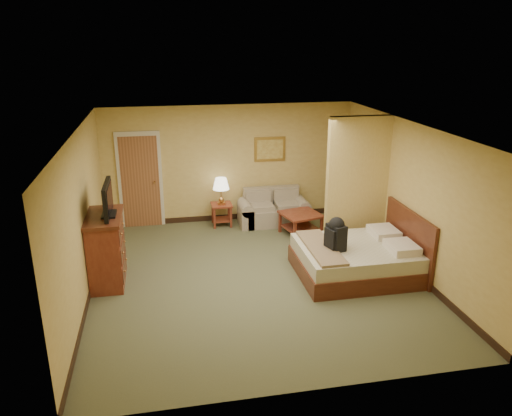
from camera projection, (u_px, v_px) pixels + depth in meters
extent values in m
plane|color=brown|center=(255.00, 277.00, 8.66)|extent=(6.00, 6.00, 0.00)
plane|color=white|center=(255.00, 128.00, 7.82)|extent=(6.00, 6.00, 0.00)
cube|color=tan|center=(230.00, 164.00, 11.03)|extent=(5.50, 0.02, 2.60)
cube|color=tan|center=(82.00, 218.00, 7.74)|extent=(0.02, 6.00, 2.60)
cube|color=tan|center=(409.00, 197.00, 8.74)|extent=(0.02, 6.00, 2.60)
cube|color=tan|center=(357.00, 184.00, 9.49)|extent=(1.20, 0.15, 2.60)
cube|color=beige|center=(140.00, 180.00, 10.73)|extent=(0.94, 0.06, 2.10)
cube|color=brown|center=(140.00, 182.00, 10.73)|extent=(0.80, 0.04, 2.00)
cylinder|color=#B48042|center=(155.00, 182.00, 10.73)|extent=(0.04, 0.12, 0.04)
cube|color=black|center=(231.00, 217.00, 11.42)|extent=(5.50, 0.02, 0.12)
cube|color=gray|center=(274.00, 216.00, 11.11)|extent=(1.27, 0.68, 0.38)
cube|color=gray|center=(271.00, 195.00, 11.26)|extent=(1.27, 0.16, 0.40)
cube|color=gray|center=(246.00, 216.00, 10.99)|extent=(0.27, 0.68, 0.43)
cube|color=gray|center=(301.00, 213.00, 11.22)|extent=(0.27, 0.68, 0.43)
cube|color=maroon|center=(221.00, 205.00, 10.92)|extent=(0.45, 0.45, 0.04)
cube|color=maroon|center=(222.00, 219.00, 11.04)|extent=(0.38, 0.38, 0.03)
cube|color=maroon|center=(215.00, 219.00, 10.81)|extent=(0.05, 0.05, 0.46)
cube|color=maroon|center=(231.00, 218.00, 10.87)|extent=(0.05, 0.05, 0.46)
cube|color=maroon|center=(213.00, 213.00, 11.14)|extent=(0.05, 0.05, 0.46)
cube|color=maroon|center=(229.00, 212.00, 11.20)|extent=(0.05, 0.05, 0.46)
cylinder|color=#B48042|center=(221.00, 203.00, 10.91)|extent=(0.18, 0.18, 0.04)
cylinder|color=#B48042|center=(221.00, 193.00, 10.84)|extent=(0.02, 0.02, 0.30)
cone|color=white|center=(221.00, 184.00, 10.77)|extent=(0.36, 0.36, 0.25)
cube|color=maroon|center=(301.00, 214.00, 10.40)|extent=(0.90, 0.90, 0.04)
cube|color=maroon|center=(300.00, 228.00, 10.49)|extent=(0.77, 0.77, 0.03)
cube|color=maroon|center=(290.00, 231.00, 10.12)|extent=(0.05, 0.05, 0.45)
cube|color=maroon|center=(311.00, 219.00, 10.83)|extent=(0.05, 0.05, 0.45)
cube|color=#B78E3F|center=(270.00, 149.00, 11.08)|extent=(0.70, 0.03, 0.55)
cube|color=#B58937|center=(270.00, 149.00, 11.06)|extent=(0.58, 0.02, 0.43)
cube|color=maroon|center=(107.00, 251.00, 8.33)|extent=(0.52, 1.05, 1.14)
cube|color=#491D11|center=(103.00, 217.00, 8.14)|extent=(0.59, 1.12, 0.06)
cube|color=black|center=(109.00, 214.00, 8.14)|extent=(0.23, 0.39, 0.03)
cube|color=black|center=(108.00, 199.00, 8.06)|extent=(0.07, 0.89, 0.54)
cube|color=#491D11|center=(356.00, 266.00, 8.73)|extent=(2.03, 1.62, 0.30)
cube|color=beige|center=(357.00, 252.00, 8.65)|extent=(1.97, 1.56, 0.24)
cube|color=#491D11|center=(409.00, 241.00, 8.78)|extent=(0.06, 1.72, 1.12)
cube|color=white|center=(402.00, 247.00, 8.38)|extent=(0.46, 0.56, 0.14)
cube|color=white|center=(384.00, 232.00, 9.03)|extent=(0.46, 0.56, 0.14)
cube|color=olive|center=(321.00, 247.00, 8.48)|extent=(0.46, 1.52, 0.05)
cube|color=black|center=(336.00, 237.00, 8.39)|extent=(0.31, 0.38, 0.44)
sphere|color=black|center=(337.00, 225.00, 8.31)|extent=(0.27, 0.27, 0.27)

